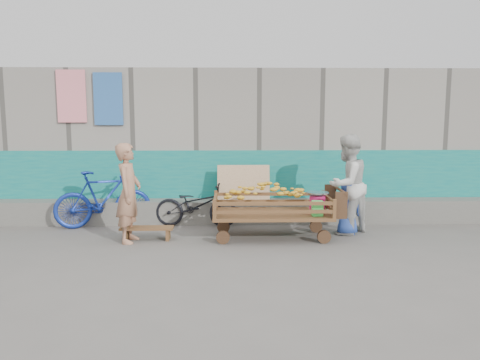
{
  "coord_description": "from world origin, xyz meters",
  "views": [
    {
      "loc": [
        0.02,
        -6.62,
        2.07
      ],
      "look_at": [
        0.21,
        1.2,
        1.0
      ],
      "focal_mm": 35.0,
      "sensor_mm": 36.0,
      "label": 1
    }
  ],
  "objects_px": {
    "banana_cart": "(270,202)",
    "woman": "(347,184)",
    "bicycle_dark": "(196,205)",
    "bicycle_blue": "(103,199)",
    "child": "(347,207)",
    "bench": "(147,230)",
    "vendor_man": "(129,193)"
  },
  "relations": [
    {
      "from": "woman",
      "to": "bicycle_dark",
      "type": "height_order",
      "value": "woman"
    },
    {
      "from": "vendor_man",
      "to": "bicycle_blue",
      "type": "bearing_deg",
      "value": 38.53
    },
    {
      "from": "woman",
      "to": "vendor_man",
      "type": "bearing_deg",
      "value": -33.08
    },
    {
      "from": "child",
      "to": "woman",
      "type": "bearing_deg",
      "value": -96.85
    },
    {
      "from": "banana_cart",
      "to": "bicycle_dark",
      "type": "distance_m",
      "value": 1.59
    },
    {
      "from": "woman",
      "to": "bicycle_dark",
      "type": "xyz_separation_m",
      "value": [
        -2.69,
        0.6,
        -0.47
      ]
    },
    {
      "from": "vendor_man",
      "to": "bicycle_blue",
      "type": "xyz_separation_m",
      "value": [
        -0.71,
        1.06,
        -0.29
      ]
    },
    {
      "from": "banana_cart",
      "to": "bicycle_dark",
      "type": "bearing_deg",
      "value": 145.94
    },
    {
      "from": "child",
      "to": "bicycle_dark",
      "type": "height_order",
      "value": "child"
    },
    {
      "from": "woman",
      "to": "bicycle_dark",
      "type": "distance_m",
      "value": 2.8
    },
    {
      "from": "banana_cart",
      "to": "bench",
      "type": "height_order",
      "value": "banana_cart"
    },
    {
      "from": "banana_cart",
      "to": "bicycle_blue",
      "type": "height_order",
      "value": "bicycle_blue"
    },
    {
      "from": "woman",
      "to": "bicycle_blue",
      "type": "xyz_separation_m",
      "value": [
        -4.43,
        0.6,
        -0.35
      ]
    },
    {
      "from": "banana_cart",
      "to": "vendor_man",
      "type": "distance_m",
      "value": 2.35
    },
    {
      "from": "vendor_man",
      "to": "child",
      "type": "height_order",
      "value": "vendor_man"
    },
    {
      "from": "banana_cart",
      "to": "woman",
      "type": "bearing_deg",
      "value": 11.68
    },
    {
      "from": "banana_cart",
      "to": "woman",
      "type": "distance_m",
      "value": 1.43
    },
    {
      "from": "bench",
      "to": "child",
      "type": "bearing_deg",
      "value": 4.56
    },
    {
      "from": "bicycle_blue",
      "to": "woman",
      "type": "bearing_deg",
      "value": -114.78
    },
    {
      "from": "bench",
      "to": "bicycle_blue",
      "type": "xyz_separation_m",
      "value": [
        -0.97,
        0.95,
        0.37
      ]
    },
    {
      "from": "vendor_man",
      "to": "woman",
      "type": "distance_m",
      "value": 3.75
    },
    {
      "from": "child",
      "to": "bicycle_blue",
      "type": "distance_m",
      "value": 4.48
    },
    {
      "from": "bench",
      "to": "vendor_man",
      "type": "distance_m",
      "value": 0.72
    },
    {
      "from": "vendor_man",
      "to": "child",
      "type": "bearing_deg",
      "value": -79.24
    },
    {
      "from": "bicycle_dark",
      "to": "bicycle_blue",
      "type": "distance_m",
      "value": 1.74
    },
    {
      "from": "banana_cart",
      "to": "vendor_man",
      "type": "height_order",
      "value": "vendor_man"
    },
    {
      "from": "woman",
      "to": "bicycle_dark",
      "type": "bearing_deg",
      "value": -52.73
    },
    {
      "from": "woman",
      "to": "child",
      "type": "xyz_separation_m",
      "value": [
        0.0,
        -0.08,
        -0.38
      ]
    },
    {
      "from": "vendor_man",
      "to": "bicycle_dark",
      "type": "bearing_deg",
      "value": -39.27
    },
    {
      "from": "bench",
      "to": "woman",
      "type": "bearing_deg",
      "value": 5.88
    },
    {
      "from": "child",
      "to": "banana_cart",
      "type": "bearing_deg",
      "value": 1.62
    },
    {
      "from": "bicycle_dark",
      "to": "woman",
      "type": "bearing_deg",
      "value": -96.83
    }
  ]
}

